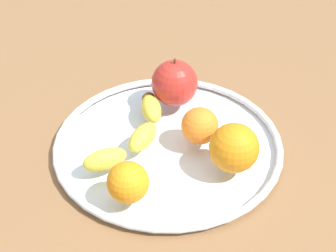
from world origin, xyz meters
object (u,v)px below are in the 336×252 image
at_px(banana, 135,132).
at_px(apple, 172,83).
at_px(orange_front_right, 128,182).
at_px(orange_center, 234,148).
at_px(orange_back_right, 200,126).
at_px(fruit_bowl, 168,144).

bearing_deg(banana, apple, -2.41).
relative_size(orange_front_right, orange_center, 0.80).
xyz_separation_m(banana, orange_back_right, (0.01, -0.11, 0.01)).
relative_size(apple, orange_front_right, 1.48).
xyz_separation_m(banana, orange_front_right, (-0.13, -0.01, 0.01)).
distance_m(apple, orange_front_right, 0.24).
relative_size(banana, orange_back_right, 3.47).
height_order(apple, orange_front_right, apple).
bearing_deg(banana, fruit_bowl, -62.31).
bearing_deg(fruit_bowl, apple, 2.33).
relative_size(fruit_bowl, orange_back_right, 6.22).
height_order(apple, orange_back_right, apple).
bearing_deg(orange_center, orange_back_right, 43.86).
xyz_separation_m(fruit_bowl, orange_front_right, (-0.13, 0.04, 0.04)).
height_order(fruit_bowl, orange_back_right, orange_back_right).
bearing_deg(orange_back_right, apple, 28.58).
distance_m(fruit_bowl, orange_front_right, 0.15).
xyz_separation_m(fruit_bowl, banana, (-0.01, 0.05, 0.03)).
relative_size(apple, orange_center, 1.18).
distance_m(orange_front_right, orange_center, 0.17).
bearing_deg(orange_back_right, fruit_bowl, 96.20).
relative_size(fruit_bowl, orange_front_right, 6.18).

